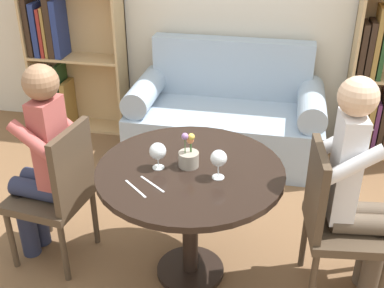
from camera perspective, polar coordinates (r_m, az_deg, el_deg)
name	(u,v)px	position (r m, az deg, el deg)	size (l,w,h in m)	color
ground_plane	(190,272)	(2.99, -0.19, -14.88)	(16.00, 16.00, 0.00)	brown
round_table	(190,189)	(2.62, -0.22, -5.36)	(1.01, 1.01, 0.73)	black
couch	(226,119)	(4.07, 4.08, 3.01)	(1.58, 0.80, 0.92)	#9EB2C6
bookshelf_left	(65,60)	(4.61, -14.81, 9.65)	(0.87, 0.28, 1.36)	tan
chair_left	(59,190)	(2.90, -15.52, -5.25)	(0.47, 0.47, 0.90)	#473828
chair_right	(335,218)	(2.68, 16.54, -8.42)	(0.47, 0.47, 0.90)	#473828
person_left	(42,163)	(2.87, -17.36, -2.14)	(0.44, 0.37, 1.25)	#282D47
person_right	(357,190)	(2.61, 18.96, -5.20)	(0.44, 0.37, 1.28)	brown
wine_glass_left	(158,152)	(2.51, -4.08, -0.94)	(0.09, 0.09, 0.15)	white
wine_glass_right	(219,159)	(2.42, 3.18, -1.79)	(0.09, 0.09, 0.16)	white
flower_vase	(189,157)	(2.54, -0.40, -1.50)	(0.11, 0.11, 0.20)	#9E9384
knife_left_setting	(135,189)	(2.40, -6.72, -5.27)	(0.15, 0.14, 0.00)	silver
fork_left_setting	(152,184)	(2.43, -4.73, -4.75)	(0.16, 0.13, 0.00)	silver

